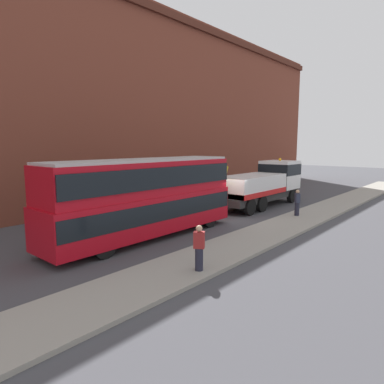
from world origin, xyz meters
name	(u,v)px	position (x,y,z in m)	size (l,w,h in m)	color
ground_plane	(221,218)	(0.00, 0.00, 0.00)	(120.00, 120.00, 0.00)	#424247
near_kerb	(281,227)	(0.00, -4.20, 0.07)	(60.00, 2.80, 0.15)	gray
building_facade	(132,102)	(0.00, 8.73, 8.07)	(60.00, 1.50, 16.00)	brown
recovery_tow_truck	(263,184)	(5.80, 0.21, 1.76)	(10.14, 2.66, 3.67)	#2D2D2D
double_decker_bus	(146,195)	(-6.32, 0.21, 2.23)	(11.05, 2.56, 4.06)	#B70C19
pedestrian_onlooker	(199,248)	(-8.34, -4.99, 0.99)	(0.43, 0.48, 1.71)	#232333
pedestrian_bystander	(297,203)	(3.35, -3.65, 0.99)	(0.47, 0.46, 1.71)	#232333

